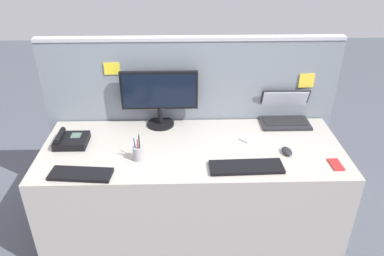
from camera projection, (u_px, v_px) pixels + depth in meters
name	position (u px, v px, depth m)	size (l,w,h in m)	color
ground_plane	(192.00, 226.00, 2.84)	(10.00, 10.00, 0.00)	#4C515B
desk	(192.00, 189.00, 2.66)	(2.00, 0.78, 0.71)	#ADA89E
cubicle_divider	(191.00, 122.00, 2.88)	(2.14, 0.08, 1.33)	gray
desktop_monitor	(159.00, 94.00, 2.65)	(0.54, 0.20, 0.41)	black
laptop	(284.00, 113.00, 2.78)	(0.35, 0.25, 0.25)	#232328
desk_phone	(71.00, 140.00, 2.51)	(0.21, 0.19, 0.09)	black
keyboard_main	(246.00, 167.00, 2.28)	(0.45, 0.14, 0.02)	black
keyboard_spare	(81.00, 174.00, 2.21)	(0.37, 0.13, 0.02)	black
computer_mouse_right_hand	(287.00, 151.00, 2.42)	(0.06, 0.10, 0.03)	#232328
pen_cup	(138.00, 153.00, 2.34)	(0.07, 0.07, 0.18)	#99999E
cell_phone_silver_slab	(249.00, 137.00, 2.60)	(0.07, 0.14, 0.01)	#B7BAC1
cell_phone_red_case	(336.00, 165.00, 2.31)	(0.07, 0.12, 0.01)	#B22323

